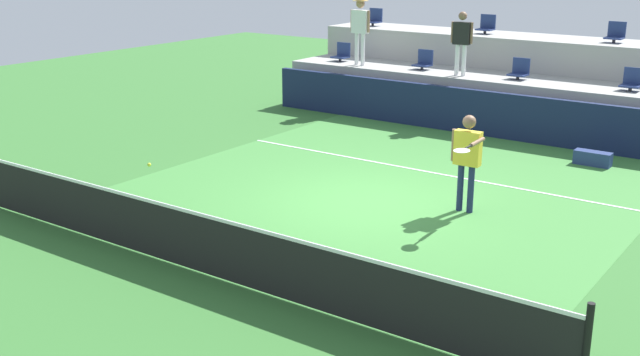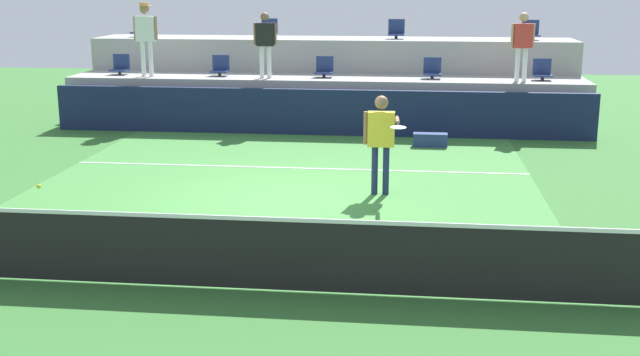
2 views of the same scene
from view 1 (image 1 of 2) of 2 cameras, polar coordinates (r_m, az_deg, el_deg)
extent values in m
plane|color=#336B2D|center=(14.02, 3.23, -1.80)|extent=(40.00, 40.00, 0.00)
cube|color=#3D7F38|center=(14.84, 5.29, -0.77)|extent=(9.00, 10.00, 0.01)
cube|color=white|center=(16.01, 7.82, 0.49)|extent=(9.00, 0.06, 0.00)
cylinder|color=black|center=(8.48, 19.08, -11.99)|extent=(0.08, 0.08, 1.07)
cube|color=black|center=(10.89, -8.09, -5.03)|extent=(10.40, 0.01, 0.87)
cube|color=white|center=(10.74, -8.19, -2.87)|extent=(10.40, 0.02, 0.05)
cube|color=#141E42|center=(19.06, 12.97, 4.56)|extent=(13.00, 0.16, 1.10)
cube|color=#9E9E99|center=(20.23, 14.42, 5.38)|extent=(13.00, 1.80, 1.25)
cube|color=#9E9E99|center=(21.82, 16.25, 7.19)|extent=(13.00, 1.80, 2.10)
cylinder|color=#2D2D33|center=(22.41, 1.50, 8.75)|extent=(0.08, 0.08, 0.10)
cube|color=navy|center=(22.40, 1.50, 8.92)|extent=(0.44, 0.40, 0.04)
cube|color=navy|center=(22.52, 1.76, 9.51)|extent=(0.44, 0.04, 0.38)
cylinder|color=#2D2D33|center=(21.07, 7.55, 8.08)|extent=(0.08, 0.08, 0.10)
cube|color=navy|center=(21.06, 7.56, 8.27)|extent=(0.44, 0.40, 0.04)
cube|color=navy|center=(21.18, 7.81, 8.88)|extent=(0.44, 0.04, 0.38)
cylinder|color=#2D2D33|center=(19.97, 14.42, 7.21)|extent=(0.08, 0.08, 0.10)
cube|color=navy|center=(19.96, 14.43, 7.40)|extent=(0.44, 0.40, 0.04)
cube|color=navy|center=(20.09, 14.67, 8.06)|extent=(0.44, 0.04, 0.38)
cylinder|color=#2D2D33|center=(19.19, 21.94, 6.13)|extent=(0.08, 0.08, 0.10)
cube|color=navy|center=(19.18, 21.97, 6.34)|extent=(0.44, 0.40, 0.04)
cube|color=navy|center=(19.32, 22.17, 7.02)|extent=(0.44, 0.04, 0.38)
cylinder|color=#2D2D33|center=(23.83, 3.92, 11.27)|extent=(0.08, 0.08, 0.10)
cube|color=navy|center=(23.82, 3.92, 11.43)|extent=(0.44, 0.40, 0.04)
cube|color=navy|center=(23.96, 4.16, 11.96)|extent=(0.44, 0.04, 0.38)
cylinder|color=#2D2D33|center=(22.16, 12.09, 10.51)|extent=(0.08, 0.08, 0.10)
cube|color=navy|center=(22.15, 12.10, 10.69)|extent=(0.44, 0.40, 0.04)
cube|color=navy|center=(22.29, 12.32, 11.25)|extent=(0.44, 0.04, 0.38)
cylinder|color=#2D2D33|center=(21.03, 20.89, 9.45)|extent=(0.08, 0.08, 0.10)
cube|color=navy|center=(21.02, 20.91, 9.64)|extent=(0.44, 0.40, 0.04)
cube|color=navy|center=(21.17, 21.10, 10.24)|extent=(0.44, 0.04, 0.38)
cylinder|color=navy|center=(13.67, 10.33, -0.69)|extent=(0.11, 0.11, 0.85)
cylinder|color=navy|center=(13.60, 11.08, -0.83)|extent=(0.11, 0.11, 0.85)
cube|color=yellow|center=(13.43, 10.87, 2.18)|extent=(0.47, 0.20, 0.60)
sphere|color=#846047|center=(13.33, 10.98, 4.10)|extent=(0.24, 0.24, 0.23)
cylinder|color=#846047|center=(13.53, 9.84, 2.42)|extent=(0.07, 0.07, 0.57)
cylinder|color=#846047|center=(13.05, 11.54, 2.62)|extent=(0.09, 0.54, 0.07)
cylinder|color=black|center=(12.72, 10.93, 2.28)|extent=(0.05, 0.26, 0.04)
ellipsoid|color=silver|center=(12.47, 10.44, 2.01)|extent=(0.27, 0.33, 0.03)
cylinder|color=white|center=(21.70, 2.73, 9.51)|extent=(0.11, 0.11, 0.88)
cylinder|color=white|center=(21.60, 3.19, 9.46)|extent=(0.11, 0.11, 0.88)
cube|color=white|center=(21.56, 2.99, 11.47)|extent=(0.48, 0.18, 0.62)
sphere|color=#A87A5B|center=(21.52, 3.01, 12.74)|extent=(0.24, 0.24, 0.24)
cylinder|color=#A87A5B|center=(21.71, 2.36, 11.56)|extent=(0.07, 0.07, 0.59)
cylinder|color=#A87A5B|center=(21.42, 3.62, 11.47)|extent=(0.07, 0.07, 0.59)
cylinder|color=tan|center=(21.52, 3.01, 12.96)|extent=(0.43, 0.43, 0.01)
cylinder|color=white|center=(20.23, 10.10, 8.59)|extent=(0.12, 0.12, 0.79)
cylinder|color=white|center=(20.17, 10.59, 8.54)|extent=(0.12, 0.12, 0.79)
cube|color=black|center=(20.11, 10.45, 10.48)|extent=(0.45, 0.23, 0.56)
sphere|color=#846047|center=(20.07, 10.51, 11.70)|extent=(0.24, 0.24, 0.22)
cylinder|color=#846047|center=(20.19, 9.76, 10.58)|extent=(0.08, 0.08, 0.53)
cylinder|color=#846047|center=(20.04, 11.14, 10.47)|extent=(0.08, 0.08, 0.53)
sphere|color=#CCE033|center=(13.98, -12.51, 0.97)|extent=(0.07, 0.07, 0.07)
cube|color=navy|center=(17.28, 19.51, 1.38)|extent=(0.76, 0.28, 0.30)
camera|label=2|loc=(5.12, -69.31, -4.84)|focal=44.56mm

